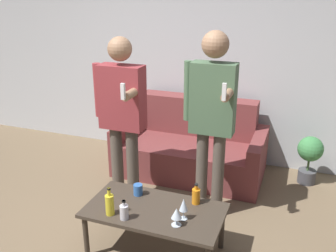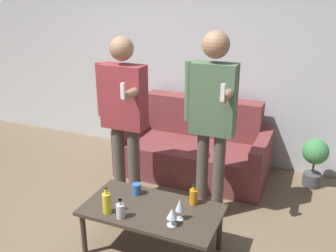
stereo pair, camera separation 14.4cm
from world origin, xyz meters
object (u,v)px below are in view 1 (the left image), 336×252
object	(u,v)px
person_standing_right	(212,111)
couch	(191,148)
coffee_table	(155,213)
person_standing_left	(122,110)
bottle_orange	(124,212)

from	to	relation	value
person_standing_right	couch	bearing A→B (deg)	117.12
coffee_table	person_standing_right	xyz separation A→B (m)	(0.27, 0.72, 0.69)
person_standing_right	person_standing_left	bearing A→B (deg)	-174.73
bottle_orange	person_standing_left	distance (m)	1.08
coffee_table	person_standing_left	world-z (taller)	person_standing_left
coffee_table	person_standing_right	bearing A→B (deg)	69.35
bottle_orange	person_standing_left	xyz separation A→B (m)	(-0.42, 0.85, 0.52)
coffee_table	person_standing_right	size ratio (longest dim) A/B	0.63
couch	bottle_orange	distance (m)	1.77
couch	person_standing_left	distance (m)	1.23
coffee_table	person_standing_left	bearing A→B (deg)	132.85
bottle_orange	person_standing_right	bearing A→B (deg)	64.58
couch	person_standing_right	distance (m)	1.21
person_standing_left	person_standing_right	size ratio (longest dim) A/B	0.96
coffee_table	person_standing_right	world-z (taller)	person_standing_right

